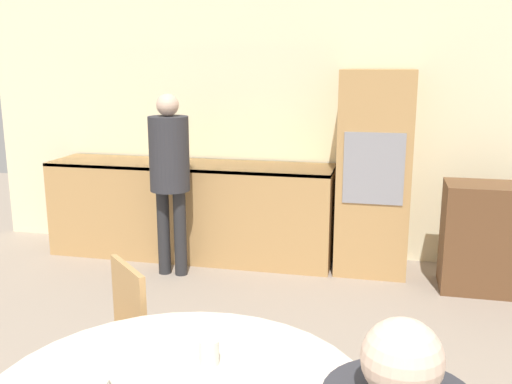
% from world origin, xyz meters
% --- Properties ---
extents(wall_back, '(6.47, 0.05, 2.60)m').
position_xyz_m(wall_back, '(0.00, 5.04, 1.30)').
color(wall_back, beige).
rests_on(wall_back, ground_plane).
extents(kitchen_counter, '(2.71, 0.60, 0.91)m').
position_xyz_m(kitchen_counter, '(-1.03, 4.70, 0.47)').
color(kitchen_counter, tan).
rests_on(kitchen_counter, ground_plane).
extents(oven_unit, '(0.62, 0.59, 1.78)m').
position_xyz_m(oven_unit, '(0.67, 4.70, 0.89)').
color(oven_unit, tan).
rests_on(oven_unit, ground_plane).
extents(sideboard, '(0.94, 0.45, 0.89)m').
position_xyz_m(sideboard, '(1.72, 4.42, 0.45)').
color(sideboard, brown).
rests_on(sideboard, ground_plane).
extents(chair_far_left, '(0.57, 0.57, 0.89)m').
position_xyz_m(chair_far_left, '(-0.48, 1.98, 0.51)').
color(chair_far_left, tan).
rests_on(chair_far_left, ground_plane).
extents(person_standing, '(0.34, 0.34, 1.58)m').
position_xyz_m(person_standing, '(-1.03, 4.19, 0.98)').
color(person_standing, '#262628').
rests_on(person_standing, ground_plane).
extents(cup, '(0.07, 0.07, 0.09)m').
position_xyz_m(cup, '(0.16, 1.51, 0.80)').
color(cup, silver).
rests_on(cup, dining_table).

